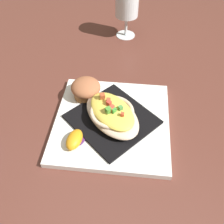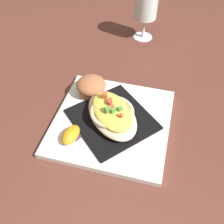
{
  "view_description": "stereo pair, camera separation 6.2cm",
  "coord_description": "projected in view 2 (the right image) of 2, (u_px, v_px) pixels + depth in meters",
  "views": [
    {
      "loc": [
        0.41,
        0.09,
        0.51
      ],
      "look_at": [
        0.0,
        0.0,
        0.05
      ],
      "focal_mm": 40.94,
      "sensor_mm": 36.0,
      "label": 1
    },
    {
      "loc": [
        0.39,
        0.15,
        0.51
      ],
      "look_at": [
        0.0,
        0.0,
        0.05
      ],
      "focal_mm": 40.94,
      "sensor_mm": 36.0,
      "label": 2
    }
  ],
  "objects": [
    {
      "name": "orange_garnish",
      "position": [
        71.0,
        135.0,
        0.6
      ],
      "size": [
        0.07,
        0.06,
        0.03
      ],
      "color": "#4C235D",
      "rests_on": "square_plate"
    },
    {
      "name": "ground_plane",
      "position": [
        112.0,
        124.0,
        0.66
      ],
      "size": [
        2.6,
        2.6,
        0.0
      ],
      "primitive_type": "plane",
      "color": "brown"
    },
    {
      "name": "gratin_dish",
      "position": [
        112.0,
        113.0,
        0.63
      ],
      "size": [
        0.2,
        0.2,
        0.05
      ],
      "color": "beige",
      "rests_on": "folded_napkin"
    },
    {
      "name": "stemmed_glass",
      "position": [
        146.0,
        8.0,
        0.85
      ],
      "size": [
        0.08,
        0.08,
        0.16
      ],
      "color": "white",
      "rests_on": "ground_plane"
    },
    {
      "name": "square_plate",
      "position": [
        112.0,
        122.0,
        0.65
      ],
      "size": [
        0.32,
        0.32,
        0.02
      ],
      "primitive_type": "cube",
      "rotation": [
        0.0,
        0.0,
        0.1
      ],
      "color": "white",
      "rests_on": "ground_plane"
    },
    {
      "name": "muffin",
      "position": [
        91.0,
        86.0,
        0.69
      ],
      "size": [
        0.08,
        0.08,
        0.05
      ],
      "color": "#A76637",
      "rests_on": "square_plate"
    },
    {
      "name": "folded_napkin",
      "position": [
        112.0,
        119.0,
        0.64
      ],
      "size": [
        0.25,
        0.26,
        0.01
      ],
      "primitive_type": "cube",
      "rotation": [
        0.0,
        0.0,
        0.94
      ],
      "color": "black",
      "rests_on": "square_plate"
    }
  ]
}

